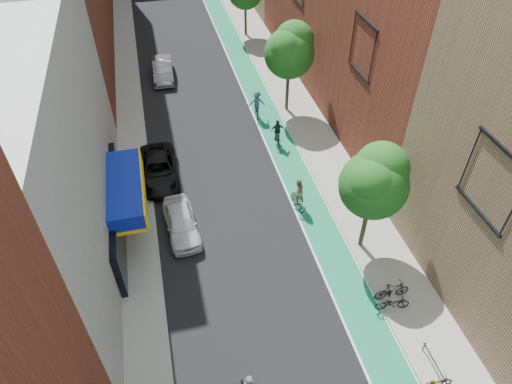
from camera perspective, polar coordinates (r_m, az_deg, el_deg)
bike_lane at (r=36.66m, az=0.45°, el=11.47°), size 2.00×68.00×0.01m
sidewalk_left at (r=35.88m, az=-15.45°, el=9.22°), size 2.00×68.00×0.15m
sidewalk_right at (r=37.23m, az=4.27°, el=12.00°), size 3.00×68.00×0.15m
building_left_white at (r=23.66m, az=-29.02°, el=3.62°), size 8.00×20.00×12.00m
tree_near at (r=22.34m, az=14.68°, el=1.40°), size 3.40×3.36×6.42m
tree_mid at (r=33.10m, az=4.27°, el=17.35°), size 3.55×3.53×6.74m
parked_car_white at (r=25.42m, az=-9.34°, el=-3.79°), size 1.95×4.24×1.41m
parked_car_black at (r=29.15m, az=-12.08°, el=2.83°), size 2.41×5.05×1.39m
parked_car_silver at (r=40.16m, az=-11.56°, el=14.75°), size 1.80×4.63×1.50m
cyclist_lane_near at (r=26.46m, az=5.22°, el=-0.42°), size 0.96×1.60×2.07m
cyclist_lane_mid at (r=31.28m, az=2.73°, el=6.98°), size 0.99×1.75×1.97m
cyclist_lane_far at (r=34.01m, az=0.11°, el=10.81°), size 1.23×1.51×2.16m
parked_bike_near at (r=21.40m, az=21.55°, el=-21.33°), size 1.55×0.60×0.80m
parked_bike_mid at (r=23.16m, az=16.65°, el=-11.72°), size 1.80×0.53×1.08m
parked_bike_far at (r=22.87m, az=16.69°, el=-13.15°), size 1.71×0.79×0.87m
fire_hydrant at (r=21.44m, az=21.42°, el=-21.32°), size 0.24×0.24×0.68m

